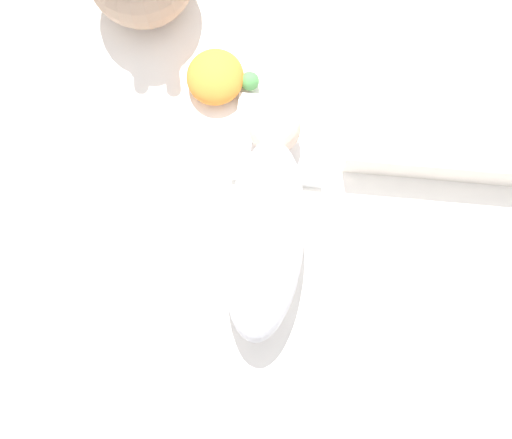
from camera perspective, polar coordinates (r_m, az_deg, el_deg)
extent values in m
plane|color=#514C47|center=(1.59, -0.54, 0.15)|extent=(12.00, 12.00, 0.00)
cube|color=white|center=(1.52, -0.57, 0.73)|extent=(1.47, 1.05, 0.16)
cube|color=white|center=(1.47, 1.92, 6.39)|extent=(0.18, 0.18, 0.02)
ellipsoid|color=white|center=(1.34, 0.64, -1.58)|extent=(0.15, 0.39, 0.18)
sphere|color=beige|center=(1.40, 1.50, 7.31)|extent=(0.10, 0.10, 0.10)
cube|color=white|center=(1.51, 14.81, 10.36)|extent=(0.38, 0.38, 0.09)
ellipsoid|color=orange|center=(1.49, -3.28, 11.31)|extent=(0.12, 0.12, 0.07)
sphere|color=#4C934C|center=(1.49, -0.51, 11.01)|extent=(0.04, 0.04, 0.04)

